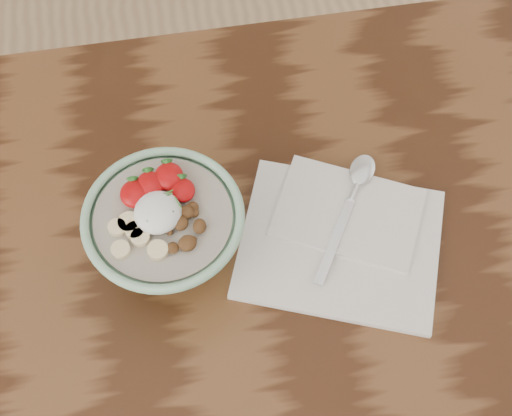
# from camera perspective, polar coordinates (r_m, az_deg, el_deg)

# --- Properties ---
(table) EXTENTS (1.60, 0.90, 0.75)m
(table) POSITION_cam_1_polar(r_m,az_deg,el_deg) (0.94, 3.73, -9.82)
(table) COLOR #371C0D
(table) RESTS_ON ground
(breakfast_bowl) EXTENTS (0.18, 0.18, 0.12)m
(breakfast_bowl) POSITION_cam_1_polar(r_m,az_deg,el_deg) (0.83, -7.20, -1.85)
(breakfast_bowl) COLOR #92C49E
(breakfast_bowl) RESTS_ON table
(napkin) EXTENTS (0.30, 0.27, 0.01)m
(napkin) POSITION_cam_1_polar(r_m,az_deg,el_deg) (0.89, 6.87, -2.32)
(napkin) COLOR white
(napkin) RESTS_ON table
(spoon) EXTENTS (0.12, 0.18, 0.01)m
(spoon) POSITION_cam_1_polar(r_m,az_deg,el_deg) (0.91, 7.97, 1.66)
(spoon) COLOR silver
(spoon) RESTS_ON napkin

